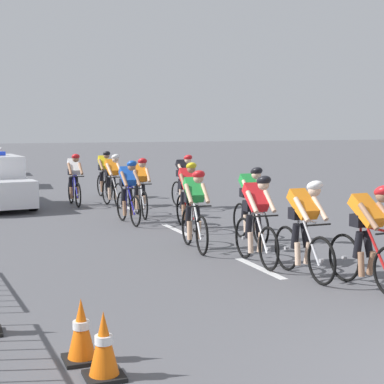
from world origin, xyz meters
TOP-DOWN VIEW (x-y plane):
  - lane_markings_centre at (0.00, 5.12)m, footprint 0.14×17.60m
  - cyclist_lead at (0.80, 3.38)m, footprint 0.43×1.72m
  - cyclist_second at (0.34, 4.33)m, footprint 0.42×1.72m
  - cyclist_third at (0.07, 5.39)m, footprint 0.43×1.72m
  - cyclist_fourth at (-0.45, 6.89)m, footprint 0.45×1.72m
  - cyclist_fifth at (0.92, 7.25)m, footprint 0.43×1.72m
  - cyclist_sixth at (0.31, 9.16)m, footprint 0.44×1.72m
  - cyclist_seventh at (-0.75, 10.34)m, footprint 0.43×1.72m
  - cyclist_eighth at (-0.16, 11.27)m, footprint 0.45×1.72m
  - cyclist_ninth at (1.47, 12.44)m, footprint 0.43×1.72m
  - cyclist_tenth at (-1.31, 14.16)m, footprint 0.42×1.72m
  - cyclist_eleventh at (-0.03, 15.70)m, footprint 0.43×1.72m
  - cyclist_twelfth at (-0.32, 13.55)m, footprint 0.45×1.72m
  - traffic_cone_mid at (-3.41, 1.76)m, footprint 0.36×0.36m
  - traffic_cone_far at (-3.52, 2.25)m, footprint 0.36×0.36m

SIDE VIEW (x-z plane):
  - lane_markings_centre at x=0.00m, z-range 0.00..0.01m
  - traffic_cone_mid at x=-3.41m, z-range -0.01..0.63m
  - traffic_cone_far at x=-3.52m, z-range -0.01..0.63m
  - cyclist_lead at x=0.80m, z-range 0.00..1.57m
  - cyclist_second at x=0.34m, z-range 0.00..1.57m
  - cyclist_third at x=0.07m, z-range 0.00..1.57m
  - cyclist_fourth at x=-0.45m, z-range 0.00..1.57m
  - cyclist_fifth at x=0.92m, z-range 0.00..1.57m
  - cyclist_sixth at x=0.31m, z-range 0.00..1.57m
  - cyclist_seventh at x=-0.75m, z-range 0.00..1.57m
  - cyclist_eighth at x=-0.16m, z-range 0.00..1.57m
  - cyclist_ninth at x=1.47m, z-range 0.00..1.57m
  - cyclist_tenth at x=-1.31m, z-range 0.00..1.57m
  - cyclist_eleventh at x=-0.03m, z-range 0.00..1.57m
  - cyclist_twelfth at x=-0.32m, z-range 0.00..1.57m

